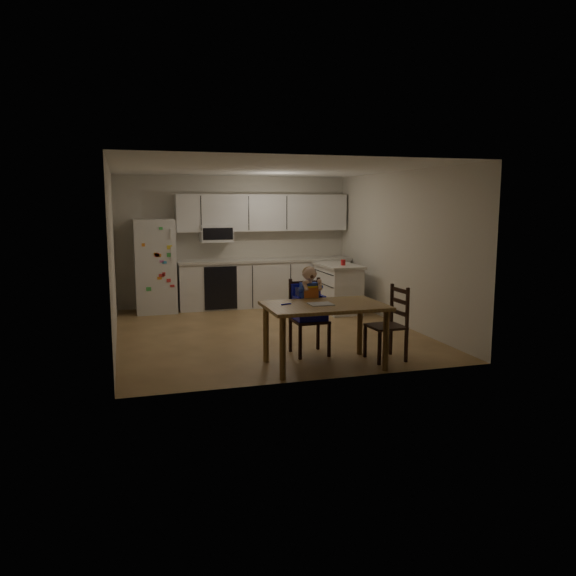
% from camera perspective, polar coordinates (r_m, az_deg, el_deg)
% --- Properties ---
extents(room, '(4.52, 5.01, 2.51)m').
position_cam_1_polar(room, '(9.05, -2.96, 3.93)').
color(room, olive).
rests_on(room, ground).
extents(refrigerator, '(0.72, 0.70, 1.70)m').
position_cam_1_polar(refrigerator, '(10.52, -13.35, 2.19)').
color(refrigerator, silver).
rests_on(refrigerator, ground).
extents(kitchen_run, '(3.37, 0.62, 2.15)m').
position_cam_1_polar(kitchen_run, '(10.91, -2.56, 2.78)').
color(kitchen_run, silver).
rests_on(kitchen_run, ground).
extents(kitchen_island, '(0.62, 1.19, 0.88)m').
position_cam_1_polar(kitchen_island, '(10.41, 5.07, 0.05)').
color(kitchen_island, silver).
rests_on(kitchen_island, ground).
extents(red_cup, '(0.08, 0.08, 0.10)m').
position_cam_1_polar(red_cup, '(10.17, 5.62, 2.61)').
color(red_cup, red).
rests_on(red_cup, kitchen_island).
extents(dining_table, '(1.45, 0.93, 0.77)m').
position_cam_1_polar(dining_table, '(6.84, 3.73, -2.52)').
color(dining_table, brown).
rests_on(dining_table, ground).
extents(napkin, '(0.28, 0.24, 0.01)m').
position_cam_1_polar(napkin, '(6.80, 3.33, -1.63)').
color(napkin, '#A1A1A6').
rests_on(napkin, dining_table).
extents(toddler_spoon, '(0.12, 0.06, 0.02)m').
position_cam_1_polar(toddler_spoon, '(6.77, -0.25, -1.64)').
color(toddler_spoon, '#181AC2').
rests_on(toddler_spoon, dining_table).
extents(chair_booster, '(0.45, 0.45, 1.17)m').
position_cam_1_polar(chair_booster, '(7.40, 2.07, -1.36)').
color(chair_booster, black).
rests_on(chair_booster, ground).
extents(chair_side, '(0.44, 0.44, 0.95)m').
position_cam_1_polar(chair_side, '(7.29, 10.57, -3.02)').
color(chair_side, black).
rests_on(chair_side, ground).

